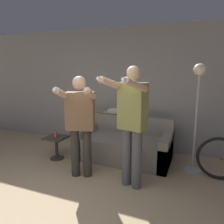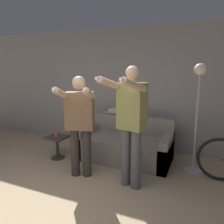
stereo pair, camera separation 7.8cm
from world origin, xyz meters
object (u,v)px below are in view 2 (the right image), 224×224
Objects in this scene: person_left at (80,120)px; floor_lamp at (198,95)px; cat at (117,111)px; side_table at (57,143)px; couch at (125,145)px; cup at (56,134)px; person_right at (131,120)px.

floor_lamp is at bearing 10.30° from person_left.
cat is 1.12× the size of side_table.
couch is 1.33m from side_table.
side_table is (-0.80, 0.44, -0.63)m from person_left.
cup is (-2.46, -0.48, -0.82)m from floor_lamp.
cup is (-0.79, 0.41, -0.44)m from person_left.
couch is at bearing 24.22° from cup.
person_left is 0.89× the size of floor_lamp.
floor_lamp is at bearing 11.03° from cup.
person_left reaches higher than cat.
floor_lamp reaches higher than person_right.
couch is 3.92× the size of side_table.
cat is at bearing 134.00° from person_right.
couch is 1.64m from floor_lamp.
person_right is at bearing -66.16° from couch.
floor_lamp reaches higher than cup.
person_left is 1.29m from cat.
cup is at bearing -155.78° from couch.
person_left is 3.64× the size of side_table.
cup is at bearing 135.19° from person_left.
floor_lamp is at bearing -14.33° from cat.
side_table is at bearing 117.00° from cup.
couch is at bearing -46.93° from cat.
cat is (-0.74, 1.29, -0.15)m from person_right.
person_right is 3.98× the size of side_table.
person_right is at bearing -133.36° from floor_lamp.
person_left is at bearing -94.67° from cat.
cat is 4.46× the size of cup.
side_table is at bearing 179.33° from person_right.
cup is (-1.21, -0.54, 0.24)m from couch.
side_table is (-2.48, -0.45, -1.01)m from floor_lamp.
floor_lamp is at bearing 10.24° from side_table.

